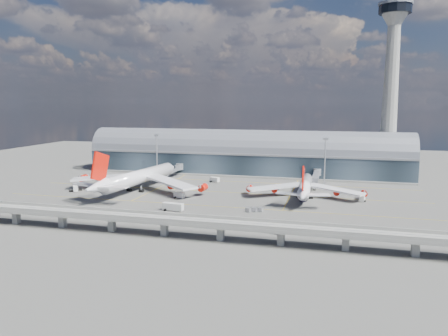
% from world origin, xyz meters
% --- Properties ---
extents(ground, '(500.00, 500.00, 0.00)m').
position_xyz_m(ground, '(0.00, 0.00, 0.00)').
color(ground, '#474744').
rests_on(ground, ground).
extents(taxi_lines, '(200.00, 80.12, 0.01)m').
position_xyz_m(taxi_lines, '(0.00, 22.11, 0.01)').
color(taxi_lines, gold).
rests_on(taxi_lines, ground).
extents(terminal, '(200.00, 30.00, 28.00)m').
position_xyz_m(terminal, '(0.00, 77.99, 11.34)').
color(terminal, '#1E2933').
rests_on(terminal, ground).
extents(control_tower, '(19.00, 19.00, 103.00)m').
position_xyz_m(control_tower, '(85.00, 83.00, 51.64)').
color(control_tower, gray).
rests_on(control_tower, ground).
extents(guideway, '(220.00, 8.50, 7.20)m').
position_xyz_m(guideway, '(-0.00, -55.00, 5.29)').
color(guideway, gray).
rests_on(guideway, ground).
extents(floodlight_mast_left, '(3.00, 0.70, 25.70)m').
position_xyz_m(floodlight_mast_left, '(-50.00, 55.00, 13.63)').
color(floodlight_mast_left, gray).
rests_on(floodlight_mast_left, ground).
extents(floodlight_mast_right, '(3.00, 0.70, 25.70)m').
position_xyz_m(floodlight_mast_right, '(50.00, 55.00, 13.63)').
color(floodlight_mast_right, gray).
rests_on(floodlight_mast_right, ground).
extents(airliner_left, '(75.63, 79.54, 24.24)m').
position_xyz_m(airliner_left, '(-42.37, 11.54, 6.92)').
color(airliner_left, white).
rests_on(airliner_left, ground).
extents(airliner_right, '(57.32, 59.90, 19.02)m').
position_xyz_m(airliner_right, '(42.19, 18.01, 4.93)').
color(airliner_right, white).
rests_on(airliner_right, ground).
extents(jet_bridge_left, '(4.40, 28.00, 7.25)m').
position_xyz_m(jet_bridge_left, '(-38.55, 53.12, 5.18)').
color(jet_bridge_left, gray).
rests_on(jet_bridge_left, ground).
extents(jet_bridge_right, '(4.40, 32.00, 7.25)m').
position_xyz_m(jet_bridge_right, '(45.65, 51.18, 5.18)').
color(jet_bridge_right, gray).
rests_on(jet_bridge_right, ground).
extents(service_truck_0, '(5.76, 6.73, 2.79)m').
position_xyz_m(service_truck_0, '(-72.66, 2.79, 1.44)').
color(service_truck_0, beige).
rests_on(service_truck_0, ground).
extents(service_truck_1, '(5.44, 3.40, 2.93)m').
position_xyz_m(service_truck_1, '(-15.50, 1.17, 1.48)').
color(service_truck_1, beige).
rests_on(service_truck_1, ground).
extents(service_truck_2, '(9.34, 3.57, 3.31)m').
position_xyz_m(service_truck_2, '(-9.67, -22.21, 1.72)').
color(service_truck_2, beige).
rests_on(service_truck_2, ground).
extents(service_truck_3, '(3.19, 6.18, 2.85)m').
position_xyz_m(service_truck_3, '(68.39, 17.03, 1.46)').
color(service_truck_3, beige).
rests_on(service_truck_3, ground).
extents(service_truck_4, '(2.88, 4.65, 2.51)m').
position_xyz_m(service_truck_4, '(26.50, 33.19, 1.26)').
color(service_truck_4, beige).
rests_on(service_truck_4, ground).
extents(service_truck_5, '(6.18, 4.34, 2.79)m').
position_xyz_m(service_truck_5, '(-10.69, 45.47, 1.43)').
color(service_truck_5, beige).
rests_on(service_truck_5, ground).
extents(cargo_train_0, '(7.78, 4.44, 1.73)m').
position_xyz_m(cargo_train_0, '(23.90, -15.38, 0.90)').
color(cargo_train_0, gray).
rests_on(cargo_train_0, ground).
extents(cargo_train_1, '(12.82, 4.89, 1.71)m').
position_xyz_m(cargo_train_1, '(33.80, -42.68, 0.89)').
color(cargo_train_1, gray).
rests_on(cargo_train_1, ground).
extents(cargo_train_2, '(10.24, 3.22, 1.69)m').
position_xyz_m(cargo_train_2, '(55.27, -34.75, 0.88)').
color(cargo_train_2, gray).
rests_on(cargo_train_2, ground).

